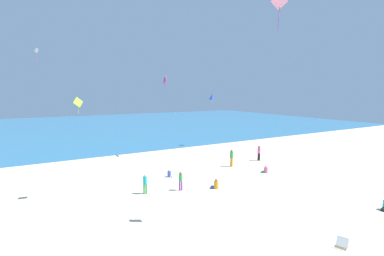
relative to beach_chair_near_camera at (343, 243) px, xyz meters
The scene contains 15 objects.
ground_plane 12.26m from the beach_chair_near_camera, 101.06° to the left, with size 120.00×120.00×0.00m, color beige.
ocean_water 55.00m from the beach_chair_near_camera, 92.45° to the left, with size 120.00×60.00×0.05m, color teal.
beach_chair_near_camera is the anchor object (origin of this frame).
person_1 12.43m from the beach_chair_near_camera, 61.82° to the left, with size 0.63×0.61×0.72m.
person_2 11.17m from the beach_chair_near_camera, 105.34° to the left, with size 0.39×0.39×1.41m.
person_4 15.03m from the beach_chair_near_camera, 72.16° to the left, with size 0.34×0.34×1.70m.
person_5 14.35m from the beach_chair_near_camera, 98.90° to the left, with size 0.56×0.58×0.66m.
person_6 17.09m from the beach_chair_near_camera, 59.60° to the left, with size 0.35×0.35×1.60m.
person_7 12.66m from the beach_chair_near_camera, 115.78° to the left, with size 0.31×0.31×1.46m.
person_8 9.78m from the beach_chair_near_camera, 92.65° to the left, with size 0.61×0.67×0.76m.
kite_white 29.77m from the beach_chair_near_camera, 114.33° to the left, with size 0.37×0.40×1.35m.
kite_blue 26.40m from the beach_chair_near_camera, 69.79° to the left, with size 0.68×0.86×1.38m.
kite_lime 17.02m from the beach_chair_near_camera, 127.28° to the left, with size 0.66×0.34×1.09m.
kite_pink 12.05m from the beach_chair_near_camera, 108.14° to the left, with size 0.57×0.67×1.80m.
kite_magenta 23.00m from the beach_chair_near_camera, 87.95° to the left, with size 0.24×1.06×1.70m.
Camera 1 is at (-10.01, -9.16, 7.26)m, focal length 26.25 mm.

